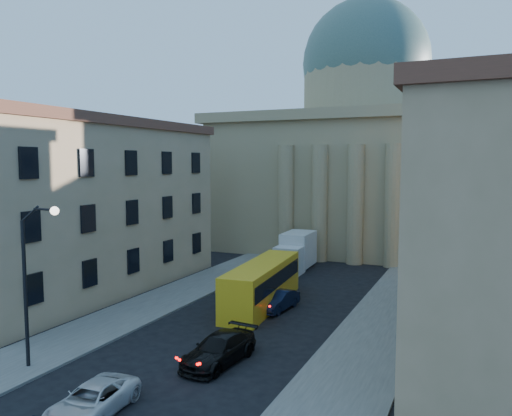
# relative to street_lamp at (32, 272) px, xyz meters

# --- Properties ---
(sidewalk_left) EXTENTS (5.00, 60.00, 0.15)m
(sidewalk_left) POSITION_rel_street_lamp_xyz_m (-1.53, 10.00, -5.21)
(sidewalk_left) COLOR #585551
(sidewalk_left) RESTS_ON ground
(sidewalk_right) EXTENTS (5.00, 60.00, 0.15)m
(sidewalk_right) POSITION_rel_street_lamp_xyz_m (15.47, 10.00, -5.21)
(sidewalk_right) COLOR #585551
(sidewalk_right) RESTS_ON ground
(church) EXTENTS (68.02, 28.76, 36.60)m
(church) POSITION_rel_street_lamp_xyz_m (6.97, 47.47, 6.59)
(church) COLOR #8F7E58
(church) RESTS_ON ground
(building_left) EXTENTS (11.60, 26.60, 14.70)m
(building_left) POSITION_rel_street_lamp_xyz_m (-10.03, 14.00, 2.14)
(building_left) COLOR tan
(building_left) RESTS_ON ground
(street_lamp) EXTENTS (2.62, 0.44, 8.83)m
(street_lamp) POSITION_rel_street_lamp_xyz_m (0.00, 0.00, 0.00)
(street_lamp) COLOR black
(street_lamp) RESTS_ON ground
(car_left_mid) EXTENTS (2.63, 5.05, 1.36)m
(car_left_mid) POSITION_rel_street_lamp_xyz_m (6.17, -2.50, -4.61)
(car_left_mid) COLOR silver
(car_left_mid) RESTS_ON ground
(car_right_mid) EXTENTS (2.75, 5.63, 1.58)m
(car_right_mid) POSITION_rel_street_lamp_xyz_m (8.48, 4.82, -4.50)
(car_right_mid) COLOR black
(car_right_mid) RESTS_ON ground
(car_right_far) EXTENTS (1.81, 3.79, 1.25)m
(car_right_far) POSITION_rel_street_lamp_xyz_m (8.22, 4.59, -4.66)
(car_right_far) COLOR #49494D
(car_right_far) RESTS_ON ground
(car_right_distant) EXTENTS (2.00, 4.54, 1.45)m
(car_right_distant) POSITION_rel_street_lamp_xyz_m (7.77, 15.42, -4.56)
(car_right_distant) COLOR black
(car_right_distant) RESTS_ON ground
(city_bus) EXTENTS (3.65, 11.91, 3.31)m
(city_bus) POSITION_rel_street_lamp_xyz_m (6.17, 16.10, -3.51)
(city_bus) COLOR gold
(city_bus) RESTS_ON ground
(box_truck) EXTENTS (2.96, 6.92, 3.74)m
(box_truck) POSITION_rel_street_lamp_xyz_m (4.08, 29.47, -3.51)
(box_truck) COLOR silver
(box_truck) RESTS_ON ground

